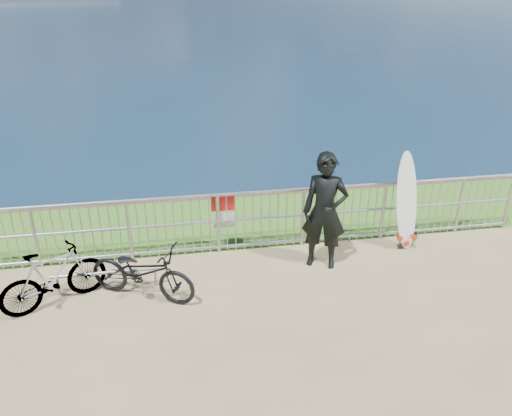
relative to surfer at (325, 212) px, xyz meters
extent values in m
plane|color=#32691D|center=(-1.17, 1.79, -0.98)|extent=(120.00, 120.00, 0.00)
cube|color=brown|center=(-1.17, 2.99, -3.49)|extent=(120.00, 0.30, 5.00)
plane|color=#19334D|center=(-1.17, 89.09, -5.99)|extent=(260.00, 260.00, 0.00)
cylinder|color=#989BA0|center=(-1.17, 0.69, 0.11)|extent=(10.00, 0.06, 0.06)
cylinder|color=#989BA0|center=(-1.17, 0.69, -0.38)|extent=(10.00, 0.05, 0.05)
cylinder|color=#989BA0|center=(-1.17, 0.69, -0.89)|extent=(10.00, 0.05, 0.05)
cylinder|color=#989BA0|center=(-4.67, 0.69, -0.44)|extent=(0.06, 0.06, 1.10)
cylinder|color=#989BA0|center=(-3.17, 0.69, -0.44)|extent=(0.06, 0.06, 1.10)
cylinder|color=#989BA0|center=(-1.67, 0.69, -0.44)|extent=(0.06, 0.06, 1.10)
cylinder|color=#989BA0|center=(-0.17, 0.69, -0.44)|extent=(0.06, 0.06, 1.10)
cylinder|color=#989BA0|center=(1.33, 0.69, -0.44)|extent=(0.06, 0.06, 1.10)
cylinder|color=#989BA0|center=(2.83, 0.69, -0.44)|extent=(0.06, 0.06, 1.10)
cylinder|color=#989BA0|center=(3.83, 0.69, -0.44)|extent=(0.06, 0.06, 1.10)
cube|color=red|center=(-1.57, 0.75, -0.07)|extent=(0.42, 0.02, 0.30)
cube|color=white|center=(-1.57, 0.74, -0.07)|extent=(0.38, 0.01, 0.08)
cube|color=white|center=(-1.57, 0.75, -0.41)|extent=(0.36, 0.02, 0.26)
imported|color=black|center=(0.00, 0.00, 0.00)|extent=(0.84, 0.70, 1.97)
ellipsoid|color=silver|center=(1.60, 0.39, -0.11)|extent=(0.56, 0.52, 1.76)
cone|color=red|center=(1.46, 0.27, -0.74)|extent=(0.11, 0.19, 0.11)
cone|color=red|center=(1.73, 0.27, -0.74)|extent=(0.11, 0.19, 0.11)
cone|color=red|center=(1.60, 0.27, -0.85)|extent=(0.11, 0.19, 0.11)
imported|color=black|center=(-2.93, -0.46, -0.54)|extent=(1.78, 1.29, 0.89)
imported|color=black|center=(-4.20, -0.43, -0.52)|extent=(1.58, 1.11, 0.94)
cylinder|color=#989BA0|center=(-3.49, -0.20, -0.66)|extent=(1.66, 0.05, 0.05)
cylinder|color=#989BA0|center=(-4.22, -0.20, -0.83)|extent=(0.04, 0.04, 0.32)
cylinder|color=#989BA0|center=(-2.76, -0.20, -0.83)|extent=(0.04, 0.04, 0.32)
camera|label=1|loc=(-2.28, -6.93, 3.55)|focal=35.00mm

